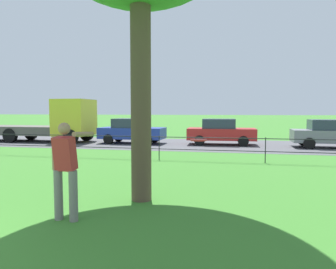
% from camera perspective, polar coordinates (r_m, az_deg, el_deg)
% --- Properties ---
extents(street_strip, '(80.00, 7.02, 0.01)m').
position_cam_1_polar(street_strip, '(19.73, -3.38, -1.59)').
color(street_strip, '#4C4C51').
rests_on(street_strip, ground).
extents(park_fence, '(29.66, 0.04, 1.00)m').
position_cam_1_polar(park_fence, '(13.77, -10.21, -1.42)').
color(park_fence, black).
rests_on(park_fence, ground).
extents(person_thrower, '(0.57, 0.77, 1.82)m').
position_cam_1_polar(person_thrower, '(6.15, -17.94, -5.69)').
color(person_thrower, slate).
rests_on(person_thrower, ground).
extents(frisbee, '(0.27, 0.27, 0.03)m').
position_cam_1_polar(frisbee, '(5.25, 5.50, -0.99)').
color(frisbee, red).
extents(flatbed_truck_center, '(7.30, 2.42, 2.75)m').
position_cam_1_polar(flatbed_truck_center, '(21.94, -19.86, 1.93)').
color(flatbed_truck_center, yellow).
rests_on(flatbed_truck_center, ground).
extents(car_blue_left, '(4.04, 1.89, 1.54)m').
position_cam_1_polar(car_blue_left, '(19.83, -6.55, 0.66)').
color(car_blue_left, '#233899').
rests_on(car_blue_left, ground).
extents(car_red_far_left, '(4.06, 1.93, 1.54)m').
position_cam_1_polar(car_red_far_left, '(19.19, 9.46, 0.51)').
color(car_red_far_left, red).
rests_on(car_red_far_left, ground).
extents(car_grey_right, '(4.03, 1.87, 1.54)m').
position_cam_1_polar(car_grey_right, '(19.39, 27.10, 0.14)').
color(car_grey_right, slate).
rests_on(car_grey_right, ground).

